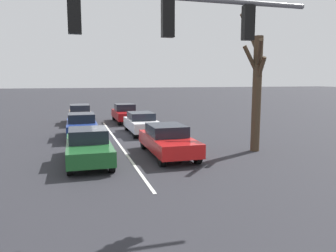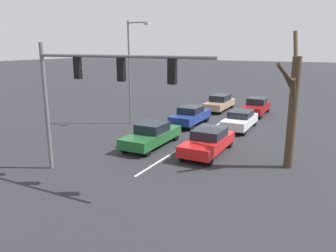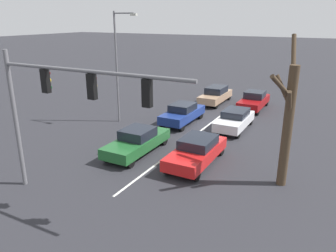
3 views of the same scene
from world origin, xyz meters
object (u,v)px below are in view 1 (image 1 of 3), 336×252
(car_navy_midlane_second, at_px, (82,125))
(traffic_signal_gantry, at_px, (103,40))
(car_red_leftlane_front, at_px, (168,140))
(car_white_leftlane_second, at_px, (141,123))
(car_maroon_leftlane_third, at_px, (125,113))
(car_darkgreen_midlane_front, at_px, (88,146))
(car_tan_midlane_third, at_px, (80,114))
(bare_tree_near, at_px, (256,86))

(car_navy_midlane_second, bearing_deg, traffic_signal_gantry, 91.58)
(car_red_leftlane_front, relative_size, traffic_signal_gantry, 0.53)
(car_white_leftlane_second, bearing_deg, car_red_leftlane_front, 89.18)
(car_red_leftlane_front, distance_m, car_maroon_leftlane_third, 12.51)
(car_red_leftlane_front, distance_m, car_white_leftlane_second, 6.53)
(car_red_leftlane_front, bearing_deg, car_darkgreen_midlane_front, 3.84)
(car_white_leftlane_second, bearing_deg, car_tan_midlane_third, -59.58)
(car_maroon_leftlane_third, bearing_deg, car_tan_midlane_third, -6.89)
(car_tan_midlane_third, xyz_separation_m, bare_tree_near, (-8.09, 13.21, 2.45))
(car_white_leftlane_second, relative_size, bare_tree_near, 0.63)
(car_navy_midlane_second, relative_size, traffic_signal_gantry, 0.52)
(car_darkgreen_midlane_front, relative_size, car_tan_midlane_third, 1.02)
(car_navy_midlane_second, height_order, car_white_leftlane_second, car_navy_midlane_second)
(traffic_signal_gantry, bearing_deg, car_darkgreen_midlane_front, -87.78)
(car_maroon_leftlane_third, height_order, bare_tree_near, bare_tree_near)
(bare_tree_near, bearing_deg, car_red_leftlane_front, -3.31)
(car_tan_midlane_third, height_order, bare_tree_near, bare_tree_near)
(car_red_leftlane_front, height_order, car_navy_midlane_second, car_navy_midlane_second)
(car_darkgreen_midlane_front, bearing_deg, traffic_signal_gantry, 92.22)
(car_tan_midlane_third, distance_m, car_maroon_leftlane_third, 3.65)
(car_tan_midlane_third, bearing_deg, bare_tree_near, 121.51)
(traffic_signal_gantry, relative_size, bare_tree_near, 1.28)
(car_red_leftlane_front, distance_m, bare_tree_near, 5.08)
(car_darkgreen_midlane_front, bearing_deg, car_navy_midlane_second, -88.99)
(car_navy_midlane_second, relative_size, car_white_leftlane_second, 1.05)
(car_white_leftlane_second, height_order, car_tan_midlane_third, car_tan_midlane_third)
(car_maroon_leftlane_third, height_order, traffic_signal_gantry, traffic_signal_gantry)
(car_white_leftlane_second, xyz_separation_m, bare_tree_near, (-4.33, 6.79, 2.50))
(car_darkgreen_midlane_front, relative_size, traffic_signal_gantry, 0.55)
(car_navy_midlane_second, bearing_deg, car_white_leftlane_second, -173.03)
(car_white_leftlane_second, xyz_separation_m, traffic_signal_gantry, (3.50, 12.45, 3.81))
(car_maroon_leftlane_third, bearing_deg, car_white_leftlane_second, 91.41)
(car_darkgreen_midlane_front, distance_m, traffic_signal_gantry, 6.84)
(car_navy_midlane_second, relative_size, car_maroon_leftlane_third, 0.99)
(car_white_leftlane_second, distance_m, car_tan_midlane_third, 7.44)
(car_red_leftlane_front, relative_size, car_navy_midlane_second, 1.03)
(bare_tree_near, bearing_deg, traffic_signal_gantry, 35.91)
(car_darkgreen_midlane_front, xyz_separation_m, car_maroon_leftlane_third, (-3.57, -12.76, 0.04))
(car_darkgreen_midlane_front, height_order, car_maroon_leftlane_third, car_maroon_leftlane_third)
(car_darkgreen_midlane_front, xyz_separation_m, bare_tree_near, (-8.04, 0.01, 2.50))
(car_darkgreen_midlane_front, relative_size, car_maroon_leftlane_third, 1.04)
(car_tan_midlane_third, bearing_deg, car_darkgreen_midlane_front, 90.22)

